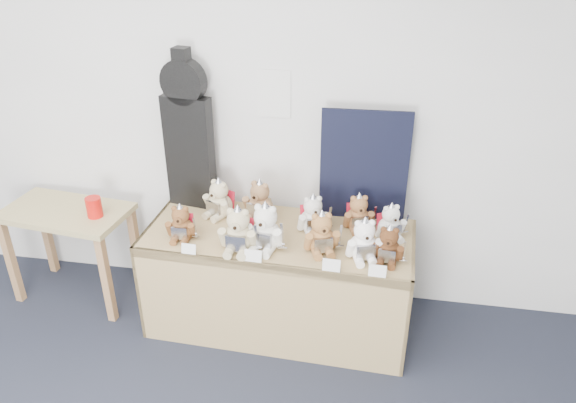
% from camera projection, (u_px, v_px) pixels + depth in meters
% --- Properties ---
extents(room_shell, '(6.00, 6.00, 6.00)m').
position_uv_depth(room_shell, '(274.00, 94.00, 3.43)').
color(room_shell, white).
rests_on(room_shell, floor).
extents(display_table, '(1.67, 0.75, 0.68)m').
position_uv_depth(display_table, '(276.00, 260.00, 3.44)').
color(display_table, '#9A7D4E').
rests_on(display_table, floor).
extents(side_table, '(0.87, 0.55, 0.68)m').
position_uv_depth(side_table, '(68.00, 226.00, 3.76)').
color(side_table, '#9F8A55').
rests_on(side_table, floor).
extents(guitar_case, '(0.33, 0.15, 1.04)m').
position_uv_depth(guitar_case, '(188.00, 132.00, 3.53)').
color(guitar_case, black).
rests_on(guitar_case, display_table).
extents(navy_board, '(0.54, 0.04, 0.72)m').
position_uv_depth(navy_board, '(364.00, 166.00, 3.43)').
color(navy_board, black).
rests_on(navy_board, display_table).
extents(red_cup, '(0.10, 0.10, 0.13)m').
position_uv_depth(red_cup, '(94.00, 207.00, 3.59)').
color(red_cup, red).
rests_on(red_cup, side_table).
extents(teddy_front_far_left, '(0.20, 0.17, 0.25)m').
position_uv_depth(teddy_front_far_left, '(181.00, 224.00, 3.34)').
color(teddy_front_far_left, brown).
rests_on(teddy_front_far_left, display_table).
extents(teddy_front_left, '(0.25, 0.21, 0.31)m').
position_uv_depth(teddy_front_left, '(238.00, 232.00, 3.21)').
color(teddy_front_left, tan).
rests_on(teddy_front_left, display_table).
extents(teddy_front_centre, '(0.26, 0.23, 0.32)m').
position_uv_depth(teddy_front_centre, '(265.00, 229.00, 3.23)').
color(teddy_front_centre, silver).
rests_on(teddy_front_centre, display_table).
extents(teddy_front_right, '(0.24, 0.22, 0.28)m').
position_uv_depth(teddy_front_right, '(322.00, 234.00, 3.21)').
color(teddy_front_right, '#976639').
rests_on(teddy_front_right, display_table).
extents(teddy_front_far_right, '(0.24, 0.21, 0.28)m').
position_uv_depth(teddy_front_far_right, '(364.00, 241.00, 3.14)').
color(teddy_front_far_right, white).
rests_on(teddy_front_far_right, display_table).
extents(teddy_front_end, '(0.20, 0.17, 0.25)m').
position_uv_depth(teddy_front_end, '(388.00, 246.00, 3.12)').
color(teddy_front_end, '#50301B').
rests_on(teddy_front_end, display_table).
extents(teddy_back_left, '(0.22, 0.23, 0.28)m').
position_uv_depth(teddy_back_left, '(219.00, 200.00, 3.58)').
color(teddy_back_left, '#C4B68F').
rests_on(teddy_back_left, display_table).
extents(teddy_back_centre_left, '(0.23, 0.22, 0.29)m').
position_uv_depth(teddy_back_centre_left, '(259.00, 202.00, 3.55)').
color(teddy_back_centre_left, '#9A724D').
rests_on(teddy_back_centre_left, display_table).
extents(teddy_back_centre_right, '(0.22, 0.21, 0.27)m').
position_uv_depth(teddy_back_centre_right, '(313.00, 216.00, 3.41)').
color(teddy_back_centre_right, silver).
rests_on(teddy_back_centre_right, display_table).
extents(teddy_back_right, '(0.22, 0.20, 0.26)m').
position_uv_depth(teddy_back_right, '(358.00, 214.00, 3.44)').
color(teddy_back_right, '#8E5E38').
rests_on(teddy_back_right, display_table).
extents(teddy_back_end, '(0.21, 0.20, 0.25)m').
position_uv_depth(teddy_back_end, '(390.00, 223.00, 3.34)').
color(teddy_back_end, white).
rests_on(teddy_back_end, display_table).
extents(entry_card_a, '(0.09, 0.02, 0.06)m').
position_uv_depth(entry_card_a, '(189.00, 249.00, 3.22)').
color(entry_card_a, silver).
rests_on(entry_card_a, display_table).
extents(entry_card_b, '(0.10, 0.03, 0.07)m').
position_uv_depth(entry_card_b, '(253.00, 256.00, 3.14)').
color(entry_card_b, silver).
rests_on(entry_card_b, display_table).
extents(entry_card_c, '(0.10, 0.02, 0.07)m').
position_uv_depth(entry_card_c, '(331.00, 265.00, 3.06)').
color(entry_card_c, silver).
rests_on(entry_card_c, display_table).
extents(entry_card_d, '(0.10, 0.02, 0.07)m').
position_uv_depth(entry_card_d, '(377.00, 271.00, 3.02)').
color(entry_card_d, silver).
rests_on(entry_card_d, display_table).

